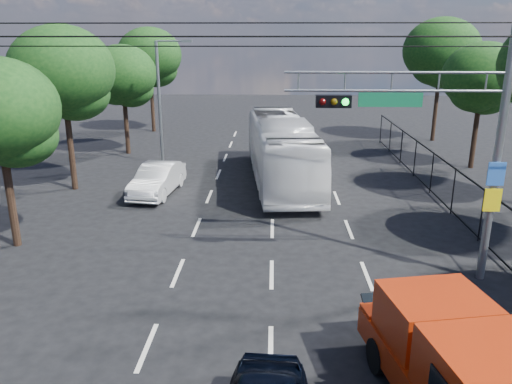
{
  "coord_description": "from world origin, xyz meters",
  "views": [
    {
      "loc": [
        0.02,
        -6.33,
        7.17
      ],
      "look_at": [
        -0.49,
        7.77,
        2.8
      ],
      "focal_mm": 35.0,
      "sensor_mm": 36.0,
      "label": 1
    }
  ],
  "objects_px": {
    "signal_mast": "(461,109)",
    "white_van": "(157,179)",
    "red_pickup": "(470,376)",
    "white_bus": "(282,150)"
  },
  "relations": [
    {
      "from": "signal_mast",
      "to": "white_van",
      "type": "height_order",
      "value": "signal_mast"
    },
    {
      "from": "red_pickup",
      "to": "white_bus",
      "type": "bearing_deg",
      "value": 100.76
    },
    {
      "from": "signal_mast",
      "to": "white_van",
      "type": "distance_m",
      "value": 14.36
    },
    {
      "from": "signal_mast",
      "to": "white_bus",
      "type": "height_order",
      "value": "signal_mast"
    },
    {
      "from": "signal_mast",
      "to": "white_bus",
      "type": "relative_size",
      "value": 0.81
    },
    {
      "from": "white_bus",
      "to": "white_van",
      "type": "relative_size",
      "value": 2.67
    },
    {
      "from": "red_pickup",
      "to": "white_van",
      "type": "relative_size",
      "value": 1.41
    },
    {
      "from": "red_pickup",
      "to": "white_bus",
      "type": "xyz_separation_m",
      "value": [
        -3.27,
        17.21,
        0.46
      ]
    },
    {
      "from": "signal_mast",
      "to": "red_pickup",
      "type": "relative_size",
      "value": 1.53
    },
    {
      "from": "red_pickup",
      "to": "white_van",
      "type": "bearing_deg",
      "value": 122.04
    }
  ]
}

